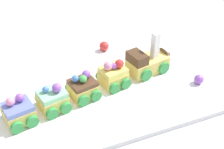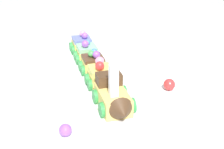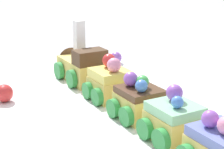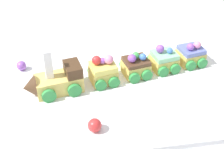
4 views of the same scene
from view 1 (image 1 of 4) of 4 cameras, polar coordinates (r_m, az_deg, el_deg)
name	(u,v)px [view 1 (image 1 of 4)]	position (r m, az deg, el deg)	size (l,w,h in m)	color
ground_plane	(94,87)	(0.78, -3.32, -2.39)	(10.00, 10.00, 0.00)	#B2B2B7
display_board	(94,86)	(0.78, -3.34, -2.04)	(0.65, 0.40, 0.01)	white
cake_train_locomotive	(150,61)	(0.81, 7.00, 2.45)	(0.14, 0.09, 0.11)	#EACC66
cake_car_lemon	(113,75)	(0.76, 0.22, -0.15)	(0.07, 0.08, 0.07)	#EACC66
cake_car_chocolate	(83,88)	(0.73, -5.33, -2.43)	(0.07, 0.08, 0.06)	#EACC66
cake_car_mint	(53,100)	(0.70, -10.77, -4.52)	(0.07, 0.08, 0.07)	#EACC66
cake_car_blueberry	(19,112)	(0.69, -16.70, -6.65)	(0.07, 0.08, 0.06)	#EACC66
gumball_red	(104,46)	(0.90, -1.45, 5.20)	(0.03, 0.03, 0.03)	red
gumball_purple	(199,79)	(0.80, 15.59, -0.85)	(0.02, 0.02, 0.02)	#9956C6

